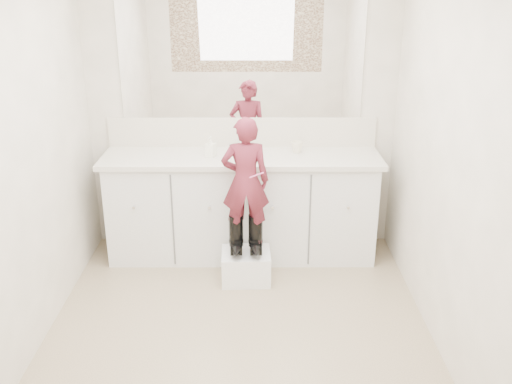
{
  "coord_description": "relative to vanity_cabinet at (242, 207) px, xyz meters",
  "views": [
    {
      "loc": [
        0.11,
        -3.24,
        2.28
      ],
      "look_at": [
        0.12,
        0.7,
        0.77
      ],
      "focal_mm": 40.0,
      "sensor_mm": 36.0,
      "label": 1
    }
  ],
  "objects": [
    {
      "name": "toddler",
      "position": [
        0.04,
        -0.48,
        0.41
      ],
      "size": [
        0.37,
        0.25,
        0.98
      ],
      "primitive_type": "imported",
      "rotation": [
        0.0,
        0.0,
        3.18
      ],
      "color": "#A63342",
      "rests_on": "step_stool"
    },
    {
      "name": "faucet",
      "position": [
        0.0,
        0.15,
        0.52
      ],
      "size": [
        0.08,
        0.08,
        0.1
      ],
      "primitive_type": "cylinder",
      "color": "silver",
      "rests_on": "countertop"
    },
    {
      "name": "step_stool",
      "position": [
        0.04,
        -0.48,
        -0.3
      ],
      "size": [
        0.39,
        0.33,
        0.24
      ],
      "primitive_type": "cube",
      "rotation": [
        0.0,
        0.0,
        0.03
      ],
      "color": "white",
      "rests_on": "floor"
    },
    {
      "name": "mirror",
      "position": [
        0.0,
        0.26,
        1.22
      ],
      "size": [
        2.0,
        0.02,
        1.0
      ],
      "primitive_type": "cube",
      "color": "white",
      "rests_on": "wall_back"
    },
    {
      "name": "wall_left",
      "position": [
        -1.3,
        -1.23,
        0.78
      ],
      "size": [
        0.0,
        3.0,
        3.0
      ],
      "primitive_type": "plane",
      "rotation": [
        1.57,
        0.0,
        1.57
      ],
      "color": "#BEB5A2",
      "rests_on": "floor"
    },
    {
      "name": "boot_right",
      "position": [
        0.11,
        -0.48,
        -0.03
      ],
      "size": [
        0.12,
        0.21,
        0.32
      ],
      "primitive_type": null,
      "rotation": [
        0.0,
        0.0,
        0.03
      ],
      "color": "black",
      "rests_on": "step_stool"
    },
    {
      "name": "cup",
      "position": [
        0.46,
        0.07,
        0.51
      ],
      "size": [
        0.13,
        0.13,
        0.09
      ],
      "primitive_type": "imported",
      "rotation": [
        0.0,
        0.0,
        0.4
      ],
      "color": "#F1E4C1",
      "rests_on": "countertop"
    },
    {
      "name": "wall_right",
      "position": [
        1.3,
        -1.23,
        0.78
      ],
      "size": [
        0.0,
        3.0,
        3.0
      ],
      "primitive_type": "plane",
      "rotation": [
        1.57,
        0.0,
        -1.57
      ],
      "color": "#BEB5A2",
      "rests_on": "floor"
    },
    {
      "name": "countertop",
      "position": [
        0.0,
        -0.01,
        0.45
      ],
      "size": [
        2.28,
        0.58,
        0.04
      ],
      "primitive_type": "cube",
      "color": "beige",
      "rests_on": "vanity_cabinet"
    },
    {
      "name": "wall_front",
      "position": [
        0.0,
        -2.73,
        0.77
      ],
      "size": [
        2.6,
        0.0,
        2.6
      ],
      "primitive_type": "plane",
      "rotation": [
        -1.57,
        0.0,
        0.0
      ],
      "color": "#BEB5A2",
      "rests_on": "floor"
    },
    {
      "name": "boot_left",
      "position": [
        -0.04,
        -0.48,
        -0.03
      ],
      "size": [
        0.12,
        0.21,
        0.32
      ],
      "primitive_type": null,
      "rotation": [
        0.0,
        0.0,
        0.03
      ],
      "color": "black",
      "rests_on": "step_stool"
    },
    {
      "name": "vanity_cabinet",
      "position": [
        0.0,
        0.0,
        0.0
      ],
      "size": [
        2.2,
        0.55,
        0.85
      ],
      "primitive_type": "cube",
      "color": "silver",
      "rests_on": "floor"
    },
    {
      "name": "soap_bottle",
      "position": [
        -0.25,
        -0.03,
        0.55
      ],
      "size": [
        0.1,
        0.1,
        0.16
      ],
      "primitive_type": "imported",
      "rotation": [
        0.0,
        0.0,
        -0.38
      ],
      "color": "white",
      "rests_on": "countertop"
    },
    {
      "name": "wall_back",
      "position": [
        0.0,
        0.27,
        0.77
      ],
      "size": [
        2.6,
        0.0,
        2.6
      ],
      "primitive_type": "plane",
      "rotation": [
        1.57,
        0.0,
        0.0
      ],
      "color": "#BEB5A2",
      "rests_on": "floor"
    },
    {
      "name": "toothbrush",
      "position": [
        0.11,
        -0.52,
        0.47
      ],
      "size": [
        0.14,
        0.02,
        0.06
      ],
      "primitive_type": "cylinder",
      "rotation": [
        0.0,
        1.22,
        0.03
      ],
      "color": "pink",
      "rests_on": "toddler"
    },
    {
      "name": "backsplash",
      "position": [
        0.0,
        0.26,
        0.59
      ],
      "size": [
        2.28,
        0.03,
        0.25
      ],
      "primitive_type": "cube",
      "color": "beige",
      "rests_on": "countertop"
    },
    {
      "name": "floor",
      "position": [
        0.0,
        -1.23,
        -0.42
      ],
      "size": [
        3.0,
        3.0,
        0.0
      ],
      "primitive_type": "plane",
      "color": "#836A55",
      "rests_on": "ground"
    },
    {
      "name": "dot_panel",
      "position": [
        0.0,
        -2.71,
        1.22
      ],
      "size": [
        2.0,
        0.01,
        1.2
      ],
      "primitive_type": "cube",
      "color": "#472819",
      "rests_on": "wall_front"
    }
  ]
}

